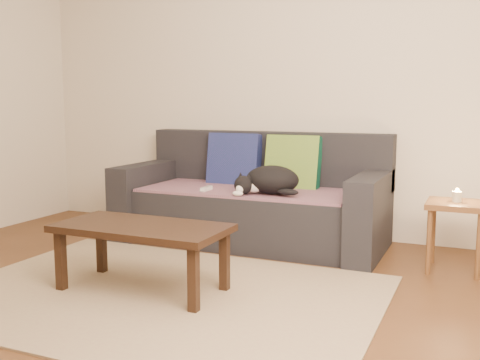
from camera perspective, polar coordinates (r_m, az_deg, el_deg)
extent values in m
plane|color=brown|center=(3.25, -9.57, -12.33)|extent=(4.50, 4.50, 0.00)
cube|color=beige|center=(4.85, 3.31, 10.06)|extent=(4.50, 0.04, 2.60)
cube|color=#232328|center=(4.47, 0.96, -3.80)|extent=(1.70, 0.78, 0.42)
cube|color=#232328|center=(4.77, 2.83, 2.22)|extent=(2.10, 0.18, 0.45)
cube|color=#232328|center=(4.89, -9.36, -1.81)|extent=(0.20, 0.90, 0.60)
cube|color=#232328|center=(4.19, 13.07, -3.55)|extent=(0.20, 0.90, 0.60)
cube|color=#402445|center=(4.41, 0.86, -1.05)|extent=(1.66, 0.74, 0.02)
cube|color=#12234E|center=(4.72, -0.61, 1.98)|extent=(0.45, 0.18, 0.46)
cube|color=#0B4935|center=(4.53, 5.38, 1.70)|extent=(0.44, 0.20, 0.45)
ellipsoid|color=black|center=(4.17, 3.29, 0.03)|extent=(0.40, 0.30, 0.21)
sphere|color=black|center=(4.13, 0.35, -0.51)|extent=(0.14, 0.14, 0.14)
sphere|color=white|center=(4.08, -0.03, -0.92)|extent=(0.06, 0.06, 0.06)
ellipsoid|color=black|center=(4.03, 4.87, -1.22)|extent=(0.16, 0.05, 0.05)
cube|color=white|center=(4.34, -3.43, -0.89)|extent=(0.04, 0.15, 0.03)
cube|color=white|center=(4.37, 0.84, -0.82)|extent=(0.07, 0.15, 0.03)
cube|color=brown|center=(3.96, 21.14, -2.36)|extent=(0.37, 0.37, 0.04)
cylinder|color=brown|center=(3.87, 18.64, -6.01)|extent=(0.03, 0.03, 0.43)
cylinder|color=brown|center=(3.86, 23.09, -6.27)|extent=(0.03, 0.03, 0.43)
cylinder|color=brown|center=(4.16, 19.01, -5.06)|extent=(0.03, 0.03, 0.43)
cylinder|color=brown|center=(4.15, 23.14, -5.31)|extent=(0.03, 0.03, 0.43)
cylinder|color=beige|center=(3.95, 21.18, -1.59)|extent=(0.06, 0.06, 0.07)
sphere|color=#FFBF59|center=(3.94, 21.21, -0.95)|extent=(0.02, 0.02, 0.02)
cube|color=tan|center=(3.36, -8.15, -11.46)|extent=(2.50, 1.80, 0.01)
cube|color=black|center=(3.35, -9.94, -4.83)|extent=(1.01, 0.51, 0.04)
cube|color=black|center=(3.52, -17.74, -7.88)|extent=(0.05, 0.05, 0.36)
cube|color=black|center=(3.02, -4.74, -10.12)|extent=(0.05, 0.05, 0.36)
cube|color=black|center=(3.81, -13.89, -6.55)|extent=(0.05, 0.05, 0.36)
cube|color=black|center=(3.35, -1.58, -8.29)|extent=(0.05, 0.05, 0.36)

